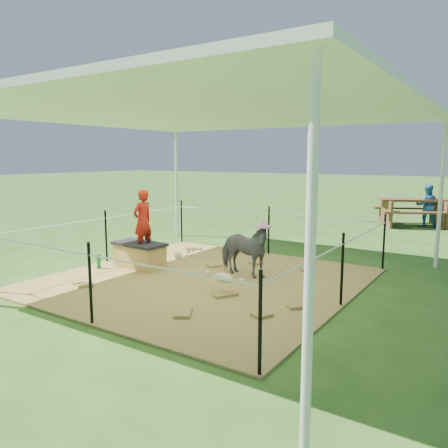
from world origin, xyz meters
The scene contains 13 objects.
ground centered at (0.00, 0.00, 0.00)m, with size 90.00×90.00×0.00m, color #2D5919.
hay_patch centered at (0.00, 0.00, 0.01)m, with size 4.60×4.60×0.03m, color brown.
canopy_tent centered at (0.00, 0.00, 2.69)m, with size 6.30×6.30×2.90m.
rope_fence centered at (0.00, 0.00, 0.64)m, with size 4.54×4.54×1.00m.
straw_bale centered at (-1.40, -0.01, 0.23)m, with size 0.90×0.45×0.40m, color #B28741.
dark_cloth centered at (-1.40, -0.01, 0.46)m, with size 0.96×0.50×0.05m, color black.
woman centered at (-1.30, -0.01, 0.97)m, with size 0.40×0.26×1.09m, color red.
green_bottle centered at (-1.95, -0.46, 0.16)m, with size 0.07×0.07×0.25m, color #176B30.
pony centered at (0.44, 0.50, 0.46)m, with size 0.47×1.03×0.87m, color #4B4B50.
pink_hat centered at (0.44, 0.50, 0.96)m, with size 0.27×0.27×0.13m, color pink.
foal centered at (0.68, -0.44, 0.29)m, with size 0.93×0.52×0.52m, color beige, non-canonical shape.
picnic_table_near centered at (1.70, 7.97, 0.40)m, with size 1.91×1.38×0.79m, color #55321D.
distant_person centered at (2.06, 8.02, 0.61)m, with size 0.59×0.46×1.21m, color teal.
Camera 1 is at (4.00, -5.51, 1.96)m, focal length 35.00 mm.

